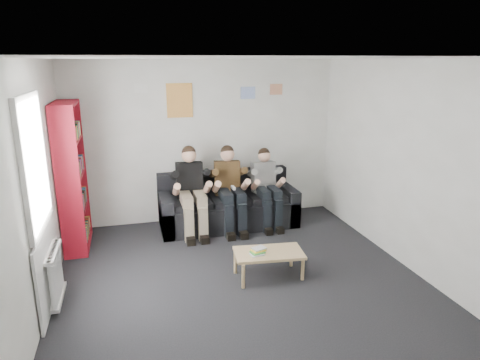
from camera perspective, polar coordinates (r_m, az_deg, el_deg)
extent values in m
plane|color=black|center=(5.41, 0.58, -13.97)|extent=(5.00, 5.00, 0.00)
plane|color=white|center=(4.70, 0.67, 15.95)|extent=(5.00, 5.00, 0.00)
plane|color=silver|center=(7.27, -4.71, 5.10)|extent=(4.50, 0.00, 4.50)
plane|color=silver|center=(2.74, 15.29, -13.95)|extent=(4.50, 0.00, 4.50)
plane|color=silver|center=(4.82, -26.10, -1.96)|extent=(0.00, 5.00, 5.00)
plane|color=silver|center=(5.89, 22.22, 1.46)|extent=(0.00, 5.00, 5.00)
cube|color=black|center=(7.18, -1.60, -4.40)|extent=(2.24, 0.92, 0.43)
cube|color=black|center=(7.38, -2.27, -0.32)|extent=(2.24, 0.20, 0.44)
cube|color=black|center=(7.00, -9.84, -4.38)|extent=(0.18, 0.92, 0.61)
cube|color=black|center=(7.44, 6.13, -3.01)|extent=(0.18, 0.92, 0.61)
cube|color=black|center=(7.02, -1.46, -2.59)|extent=(1.87, 0.63, 0.10)
cube|color=maroon|center=(6.59, -21.50, 0.39)|extent=(0.32, 0.96, 2.13)
cube|color=tan|center=(5.49, 3.86, -9.68)|extent=(0.86, 0.47, 0.03)
cylinder|color=tan|center=(5.30, 0.44, -12.72)|extent=(0.04, 0.04, 0.31)
cylinder|color=tan|center=(5.54, 8.37, -11.60)|extent=(0.04, 0.04, 0.31)
cylinder|color=tan|center=(5.64, -0.63, -10.91)|extent=(0.04, 0.04, 0.31)
cylinder|color=tan|center=(5.86, 6.86, -9.95)|extent=(0.04, 0.04, 0.31)
cube|color=silver|center=(5.40, 2.25, -9.86)|extent=(0.17, 0.12, 0.01)
cube|color=green|center=(5.42, 2.35, -9.60)|extent=(0.17, 0.12, 0.01)
cube|color=yellow|center=(5.44, 2.44, -9.34)|extent=(0.17, 0.12, 0.01)
cube|color=silver|center=(5.46, 2.54, -9.08)|extent=(0.17, 0.12, 0.01)
cube|color=black|center=(6.94, -6.76, 0.01)|extent=(0.43, 0.31, 0.60)
sphere|color=#DAA385|center=(6.80, -6.82, 3.30)|extent=(0.23, 0.23, 0.23)
sphere|color=black|center=(6.80, -6.85, 3.64)|extent=(0.22, 0.22, 0.22)
cube|color=gray|center=(6.70, -6.30, -2.46)|extent=(0.38, 0.49, 0.16)
cube|color=gray|center=(6.59, -5.89, -5.88)|extent=(0.36, 0.15, 0.53)
cube|color=black|center=(6.61, -5.75, -7.78)|extent=(0.36, 0.28, 0.11)
cube|color=#4F361A|center=(7.05, -1.73, 0.30)|extent=(0.42, 0.30, 0.59)
sphere|color=#DAA385|center=(6.91, -1.68, 3.45)|extent=(0.23, 0.23, 0.23)
sphere|color=black|center=(6.92, -1.71, 3.77)|extent=(0.22, 0.22, 0.22)
cube|color=black|center=(6.82, -1.11, -2.05)|extent=(0.37, 0.48, 0.16)
cube|color=black|center=(6.72, -0.63, -5.37)|extent=(0.35, 0.15, 0.53)
cube|color=black|center=(6.74, -0.49, -7.24)|extent=(0.35, 0.27, 0.10)
cube|color=white|center=(6.67, -0.91, -1.04)|extent=(0.04, 0.15, 0.04)
cube|color=white|center=(7.21, 3.12, 0.43)|extent=(0.38, 0.28, 0.53)
sphere|color=#DAA385|center=(7.09, 3.26, 3.22)|extent=(0.21, 0.21, 0.21)
sphere|color=black|center=(7.09, 3.23, 3.51)|extent=(0.20, 0.20, 0.20)
cube|color=black|center=(7.00, 3.81, -1.65)|extent=(0.34, 0.43, 0.14)
cube|color=black|center=(6.93, 4.32, -4.76)|extent=(0.32, 0.13, 0.53)
cube|color=black|center=(6.96, 4.43, -6.59)|extent=(0.32, 0.25, 0.09)
cylinder|color=white|center=(5.10, -23.77, -12.94)|extent=(0.06, 0.06, 0.60)
cylinder|color=white|center=(5.17, -23.64, -12.52)|extent=(0.06, 0.06, 0.60)
cylinder|color=white|center=(5.24, -23.52, -12.12)|extent=(0.06, 0.06, 0.60)
cylinder|color=white|center=(5.31, -23.40, -11.72)|extent=(0.06, 0.06, 0.60)
cylinder|color=white|center=(5.38, -23.29, -11.34)|extent=(0.06, 0.06, 0.60)
cylinder|color=white|center=(5.45, -23.18, -10.97)|extent=(0.06, 0.06, 0.60)
cylinder|color=white|center=(5.52, -23.07, -10.60)|extent=(0.06, 0.06, 0.60)
cylinder|color=white|center=(5.59, -22.97, -10.25)|extent=(0.06, 0.06, 0.60)
cube|color=white|center=(5.47, -23.02, -14.15)|extent=(0.10, 0.64, 0.04)
cube|color=white|center=(5.23, -23.68, -8.79)|extent=(0.10, 0.64, 0.04)
cube|color=white|center=(4.93, -25.88, 2.06)|extent=(0.02, 1.00, 1.30)
cube|color=white|center=(4.84, -26.73, 9.92)|extent=(0.05, 1.12, 0.06)
cube|color=white|center=(5.12, -24.87, -5.34)|extent=(0.05, 1.12, 0.06)
cube|color=white|center=(5.31, -24.22, -10.59)|extent=(0.03, 1.30, 0.90)
cube|color=gold|center=(7.10, -8.05, 10.46)|extent=(0.42, 0.01, 0.55)
cube|color=#4479E8|center=(7.32, 1.06, 11.55)|extent=(0.25, 0.01, 0.20)
cube|color=#B93A7E|center=(7.47, 4.83, 11.96)|extent=(0.22, 0.01, 0.18)
cube|color=white|center=(7.04, -13.07, 11.80)|extent=(0.20, 0.01, 0.14)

